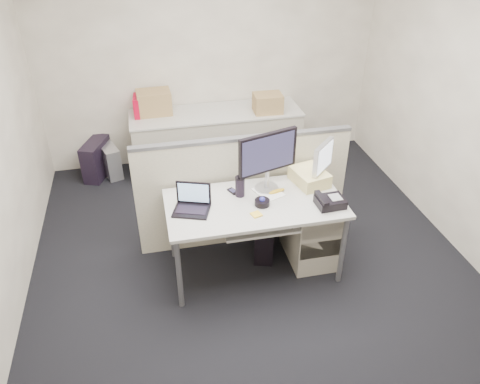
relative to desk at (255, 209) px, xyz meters
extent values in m
cube|color=black|center=(0.00, 0.00, -0.67)|extent=(4.00, 4.50, 0.01)
cube|color=silver|center=(0.00, 2.25, 0.69)|extent=(4.00, 0.02, 2.70)
cube|color=#B7B4AD|center=(0.00, 0.00, 0.05)|extent=(1.50, 0.75, 0.03)
cylinder|color=slate|center=(-0.70, -0.33, -0.31)|extent=(0.04, 0.04, 0.70)
cylinder|color=slate|center=(-0.70, 0.33, -0.31)|extent=(0.04, 0.04, 0.70)
cylinder|color=slate|center=(0.70, -0.33, -0.31)|extent=(0.04, 0.04, 0.70)
cylinder|color=slate|center=(0.70, 0.33, -0.31)|extent=(0.04, 0.04, 0.70)
cube|color=#B7B4AD|center=(0.00, -0.18, -0.04)|extent=(0.62, 0.32, 0.02)
cube|color=#AFA993|center=(0.55, 0.05, -0.34)|extent=(0.40, 0.55, 0.65)
cube|color=beige|center=(0.00, 0.45, -0.11)|extent=(2.00, 0.06, 1.10)
cube|color=#AFA993|center=(0.00, 1.93, -0.30)|extent=(2.00, 0.60, 0.72)
cube|color=black|center=(0.15, 0.18, 0.34)|extent=(0.58, 0.36, 0.55)
cube|color=#B7B7BC|center=(0.65, 0.18, 0.26)|extent=(0.34, 0.34, 0.39)
cube|color=black|center=(-0.54, -0.02, 0.17)|extent=(0.35, 0.30, 0.22)
cylinder|color=black|center=(0.05, -0.05, 0.09)|extent=(0.14, 0.14, 0.05)
cube|color=black|center=(0.60, -0.18, 0.10)|extent=(0.24, 0.20, 0.07)
cube|color=white|center=(0.15, 0.12, 0.07)|extent=(0.27, 0.30, 0.01)
cube|color=yellow|center=(-0.03, -0.18, 0.07)|extent=(0.10, 0.10, 0.01)
cylinder|color=black|center=(-0.10, 0.13, 0.15)|extent=(0.11, 0.11, 0.17)
ellipsoid|color=yellow|center=(0.22, 0.10, 0.08)|extent=(0.17, 0.08, 0.04)
cube|color=black|center=(-0.15, 0.20, 0.07)|extent=(0.09, 0.12, 0.01)
cube|color=#E8D887|center=(0.55, 0.20, 0.13)|extent=(0.33, 0.38, 0.12)
cube|color=black|center=(0.05, -0.14, -0.02)|extent=(0.50, 0.31, 0.03)
cube|color=black|center=(0.15, 0.20, -0.47)|extent=(0.29, 0.45, 0.39)
cube|color=black|center=(-1.45, 2.03, -0.44)|extent=(0.35, 0.52, 0.45)
cube|color=#B7B7BC|center=(-1.30, 2.03, -0.47)|extent=(0.29, 0.44, 0.38)
cube|color=#AC8050|center=(-0.70, 2.05, 0.20)|extent=(0.40, 0.30, 0.29)
cube|color=#AC8050|center=(0.60, 1.81, 0.17)|extent=(0.34, 0.27, 0.24)
cube|color=#BD0424|center=(-0.90, 2.03, 0.18)|extent=(0.08, 0.27, 0.25)
camera|label=1|loc=(-0.82, -3.16, 2.28)|focal=35.00mm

